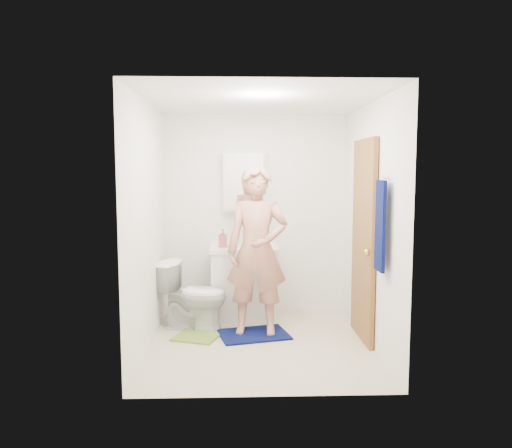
{
  "coord_description": "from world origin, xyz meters",
  "views": [
    {
      "loc": [
        -0.21,
        -4.87,
        1.73
      ],
      "look_at": [
        -0.03,
        0.25,
        1.18
      ],
      "focal_mm": 35.0,
      "sensor_mm": 36.0,
      "label": 1
    }
  ],
  "objects_px": {
    "toothbrush_cup": "(256,242)",
    "soap_dispenser": "(223,238)",
    "vanity_cabinet": "(244,284)",
    "towel": "(380,226)",
    "toilet": "(193,295)",
    "man": "(257,251)",
    "medicine_cabinet": "(244,182)"
  },
  "relations": [
    {
      "from": "toothbrush_cup",
      "to": "soap_dispenser",
      "type": "bearing_deg",
      "value": -164.32
    },
    {
      "from": "vanity_cabinet",
      "to": "soap_dispenser",
      "type": "xyz_separation_m",
      "value": [
        -0.25,
        -0.04,
        0.56
      ]
    },
    {
      "from": "towel",
      "to": "toilet",
      "type": "xyz_separation_m",
      "value": [
        -1.74,
        1.09,
        -0.88
      ]
    },
    {
      "from": "toothbrush_cup",
      "to": "man",
      "type": "distance_m",
      "value": 0.71
    },
    {
      "from": "toothbrush_cup",
      "to": "man",
      "type": "relative_size",
      "value": 0.07
    },
    {
      "from": "soap_dispenser",
      "to": "man",
      "type": "distance_m",
      "value": 0.71
    },
    {
      "from": "soap_dispenser",
      "to": "toothbrush_cup",
      "type": "xyz_separation_m",
      "value": [
        0.39,
        0.11,
        -0.06
      ]
    },
    {
      "from": "soap_dispenser",
      "to": "man",
      "type": "bearing_deg",
      "value": -57.75
    },
    {
      "from": "towel",
      "to": "toothbrush_cup",
      "type": "xyz_separation_m",
      "value": [
        -1.03,
        1.56,
        -0.35
      ]
    },
    {
      "from": "vanity_cabinet",
      "to": "towel",
      "type": "height_order",
      "value": "towel"
    },
    {
      "from": "toilet",
      "to": "soap_dispenser",
      "type": "relative_size",
      "value": 3.56
    },
    {
      "from": "toilet",
      "to": "vanity_cabinet",
      "type": "bearing_deg",
      "value": -38.92
    },
    {
      "from": "toothbrush_cup",
      "to": "man",
      "type": "xyz_separation_m",
      "value": [
        -0.02,
        -0.71,
        0.0
      ]
    },
    {
      "from": "soap_dispenser",
      "to": "toothbrush_cup",
      "type": "distance_m",
      "value": 0.41
    },
    {
      "from": "towel",
      "to": "soap_dispenser",
      "type": "relative_size",
      "value": 3.81
    },
    {
      "from": "soap_dispenser",
      "to": "toothbrush_cup",
      "type": "relative_size",
      "value": 1.78
    },
    {
      "from": "man",
      "to": "towel",
      "type": "bearing_deg",
      "value": -33.4
    },
    {
      "from": "towel",
      "to": "toothbrush_cup",
      "type": "bearing_deg",
      "value": 123.54
    },
    {
      "from": "towel",
      "to": "toilet",
      "type": "height_order",
      "value": "towel"
    },
    {
      "from": "medicine_cabinet",
      "to": "soap_dispenser",
      "type": "xyz_separation_m",
      "value": [
        -0.25,
        -0.26,
        -0.64
      ]
    },
    {
      "from": "vanity_cabinet",
      "to": "man",
      "type": "bearing_deg",
      "value": -78.46
    },
    {
      "from": "soap_dispenser",
      "to": "toothbrush_cup",
      "type": "bearing_deg",
      "value": 15.68
    },
    {
      "from": "towel",
      "to": "toilet",
      "type": "distance_m",
      "value": 2.23
    },
    {
      "from": "toothbrush_cup",
      "to": "towel",
      "type": "bearing_deg",
      "value": -56.46
    },
    {
      "from": "soap_dispenser",
      "to": "toilet",
      "type": "bearing_deg",
      "value": -130.9
    },
    {
      "from": "vanity_cabinet",
      "to": "toilet",
      "type": "distance_m",
      "value": 0.69
    },
    {
      "from": "vanity_cabinet",
      "to": "soap_dispenser",
      "type": "relative_size",
      "value": 3.81
    },
    {
      "from": "towel",
      "to": "toothbrush_cup",
      "type": "relative_size",
      "value": 6.8
    },
    {
      "from": "toilet",
      "to": "man",
      "type": "relative_size",
      "value": 0.43
    },
    {
      "from": "toothbrush_cup",
      "to": "toilet",
      "type": "bearing_deg",
      "value": -146.2
    },
    {
      "from": "soap_dispenser",
      "to": "toothbrush_cup",
      "type": "height_order",
      "value": "soap_dispenser"
    },
    {
      "from": "medicine_cabinet",
      "to": "towel",
      "type": "distance_m",
      "value": 2.11
    }
  ]
}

